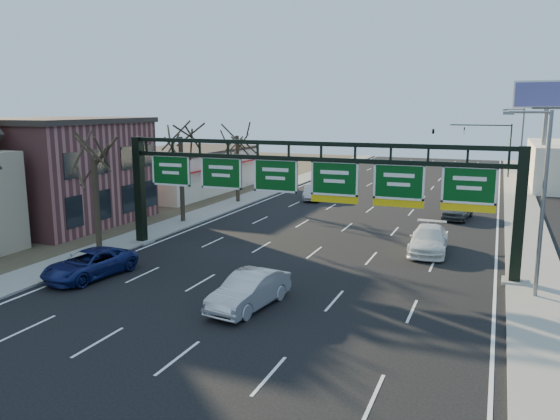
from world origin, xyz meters
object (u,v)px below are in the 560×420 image
at_px(car_white_wagon, 429,240).
at_px(car_silver_sedan, 249,290).
at_px(sign_gantry, 307,185).
at_px(car_blue_suv, 90,264).

bearing_deg(car_white_wagon, car_silver_sedan, -118.99).
height_order(sign_gantry, car_white_wagon, sign_gantry).
bearing_deg(car_blue_suv, car_white_wagon, 44.24).
bearing_deg(car_silver_sedan, car_blue_suv, -177.23).
relative_size(sign_gantry, car_blue_suv, 4.59).
height_order(car_blue_suv, car_silver_sedan, car_silver_sedan).
xyz_separation_m(car_blue_suv, car_white_wagon, (16.45, 12.26, 0.07)).
distance_m(car_silver_sedan, car_white_wagon, 14.66).
relative_size(car_blue_suv, car_silver_sedan, 1.08).
xyz_separation_m(car_blue_suv, car_silver_sedan, (9.98, -0.90, 0.08)).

